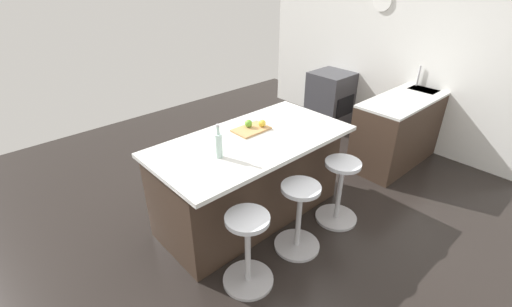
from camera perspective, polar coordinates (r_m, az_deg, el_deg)
name	(u,v)px	position (r m, az deg, el deg)	size (l,w,h in m)	color
ground_plane	(274,212)	(3.96, 2.85, -9.50)	(7.12, 7.12, 0.00)	black
interior_partition_left	(416,52)	(5.53, 24.48, 14.64)	(0.15, 5.17, 2.66)	silver
sink_cabinet	(411,123)	(5.37, 23.76, 4.53)	(2.08, 0.60, 1.19)	#38281E
oven_range	(330,99)	(6.00, 11.88, 8.61)	(0.60, 0.61, 0.88)	#38383D
kitchen_island	(250,177)	(3.67, -1.02, -3.86)	(1.99, 1.02, 0.93)	#38281E
stool_by_window	(339,193)	(3.77, 13.28, -6.25)	(0.44, 0.44, 0.71)	#B7B7BC
stool_middle	(299,219)	(3.36, 6.90, -10.53)	(0.44, 0.44, 0.71)	#B7B7BC
stool_near_camera	(248,252)	(3.02, -1.33, -15.70)	(0.44, 0.44, 0.71)	#B7B7BC
cutting_board	(251,129)	(3.58, -0.77, 3.91)	(0.36, 0.24, 0.02)	tan
apple_green	(248,123)	(3.60, -1.22, 4.87)	(0.08, 0.08, 0.08)	#609E2D
apple_yellow	(262,123)	(3.61, 1.00, 4.91)	(0.07, 0.07, 0.07)	gold
water_bottle	(219,145)	(3.05, -6.03, 1.44)	(0.06, 0.06, 0.31)	silver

